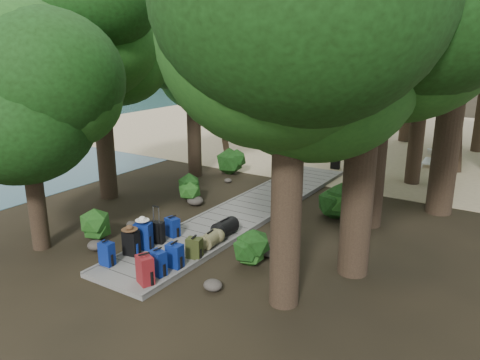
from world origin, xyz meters
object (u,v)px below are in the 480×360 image
Objects in this scene: backpack_left_b at (131,242)px; duffel_right_black at (225,228)px; backpack_left_a at (107,252)px; backpack_left_c at (143,234)px; backpack_right_b at (158,262)px; backpack_right_c at (175,254)px; kayak at (290,149)px; duffel_right_khaki at (210,239)px; lone_suitcase_on_sand at (336,162)px; suitcase_on_boardwalk at (157,232)px; sun_lounger at (431,158)px; backpack_right_d at (194,247)px; backpack_left_d at (172,226)px; backpack_right_a at (145,268)px.

duffel_right_black is (1.31, 2.32, -0.13)m from backpack_left_b.
backpack_left_b reaches higher than backpack_left_a.
backpack_left_c is 1.60m from backpack_right_b.
backpack_left_b reaches higher than backpack_right_c.
backpack_left_c is 1.08× the size of duffel_right_black.
backpack_left_c reaches higher than kayak.
duffel_right_khaki is (1.40, 1.50, -0.16)m from backpack_left_b.
backpack_right_b is 1.08× the size of lone_suitcase_on_sand.
sun_lounger is at bearing 56.84° from suitcase_on_boardwalk.
duffel_right_khaki is at bearing 36.75° from backpack_left_b.
backpack_right_b is at bearing -74.87° from kayak.
backpack_right_d is 0.77m from duffel_right_khaki.
backpack_right_d is 0.96× the size of suitcase_on_boardwalk.
duffel_right_khaki is (1.32, -0.01, -0.09)m from backpack_left_d.
lone_suitcase_on_sand is (1.01, 10.40, -0.09)m from suitcase_on_boardwalk.
backpack_right_d is (0.14, 1.18, -0.04)m from backpack_right_b.
kayak is at bearing 143.23° from lone_suitcase_on_sand.
backpack_left_d is 1.58m from backpack_right_d.
backpack_left_c reaches higher than suitcase_on_boardwalk.
suitcase_on_boardwalk is at bearing 65.48° from backpack_left_c.
kayak is at bearing 99.72° from duffel_right_khaki.
backpack_right_c reaches higher than duffel_right_khaki.
backpack_left_b is 1.63m from backpack_right_a.
backpack_left_c is at bearing 158.35° from backpack_right_a.
lone_suitcase_on_sand reaches higher than kayak.
lone_suitcase_on_sand is at bearing 79.28° from backpack_right_d.
sun_lounger is at bearing 83.61° from backpack_left_d.
backpack_right_a is at bearing -49.54° from backpack_left_d.
backpack_left_c is at bearing -150.29° from duffel_right_khaki.
backpack_right_b reaches higher than backpack_left_d.
backpack_left_b is 1.64m from backpack_right_d.
backpack_right_a is 1.00× the size of duffel_right_black.
backpack_right_b is 1.95m from duffel_right_khaki.
backpack_left_a is 12.11m from lone_suitcase_on_sand.
kayak is (-3.54, 13.23, -0.27)m from backpack_right_c.
sun_lounger is at bearing 70.15° from backpack_left_a.
backpack_left_c is at bearing 162.03° from backpack_right_c.
sun_lounger is at bearing 8.50° from kayak.
kayak is at bearing 95.62° from backpack_left_a.
duffel_right_black is (1.23, 0.82, -0.06)m from backpack_left_d.
backpack_left_b reaches higher than duffel_right_black.
backpack_left_a is at bearing -108.92° from suitcase_on_boardwalk.
backpack_left_b is 1.07× the size of backpack_right_b.
sun_lounger is at bearing 64.35° from backpack_right_d.
duffel_right_black is (-0.08, 2.25, -0.10)m from backpack_right_c.
backpack_left_c is 1.44m from backpack_right_c.
duffel_right_khaki is (1.41, 1.05, -0.19)m from backpack_left_c.
backpack_left_b is 0.35× the size of sun_lounger.
backpack_left_b is 2.06m from duffel_right_khaki.
backpack_right_b reaches higher than duffel_right_khaki.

